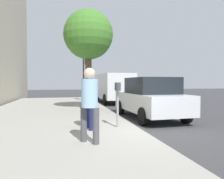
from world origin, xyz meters
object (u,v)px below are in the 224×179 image
object	(u,v)px
pedestrian_bystander	(90,99)
traffic_signal	(85,69)
pedestrian_at_meter	(90,95)
parked_van_far	(113,86)
street_tree	(88,35)
parking_meter	(118,95)
parked_sedan_near	(150,98)

from	to	relation	value
pedestrian_bystander	traffic_signal	distance (m)	11.20
pedestrian_at_meter	parked_van_far	xyz separation A→B (m)	(9.41, -2.86, 0.07)
parked_van_far	traffic_signal	world-z (taller)	traffic_signal
street_tree	traffic_signal	world-z (taller)	street_tree
parking_meter	parked_van_far	world-z (taller)	parked_van_far
street_tree	parked_van_far	bearing A→B (deg)	-26.33
pedestrian_bystander	street_tree	size ratio (longest dim) A/B	0.34
street_tree	parking_meter	bearing A→B (deg)	-174.59
pedestrian_at_meter	street_tree	bearing A→B (deg)	77.37
pedestrian_at_meter	parked_van_far	distance (m)	9.83
pedestrian_bystander	parked_sedan_near	size ratio (longest dim) A/B	0.39
parking_meter	parked_van_far	distance (m)	9.54
pedestrian_bystander	parked_van_far	distance (m)	11.27
pedestrian_bystander	traffic_signal	world-z (taller)	traffic_signal
pedestrian_bystander	street_tree	bearing A→B (deg)	41.91
pedestrian_at_meter	pedestrian_bystander	world-z (taller)	pedestrian_at_meter
parked_van_far	street_tree	world-z (taller)	street_tree
traffic_signal	parking_meter	bearing A→B (deg)	-179.11
pedestrian_at_meter	street_tree	distance (m)	5.36
parked_sedan_near	parking_meter	bearing A→B (deg)	137.30
pedestrian_at_meter	parked_van_far	world-z (taller)	parked_van_far
parking_meter	traffic_signal	size ratio (longest dim) A/B	0.39
street_tree	pedestrian_at_meter	bearing A→B (deg)	174.25
parking_meter	parked_van_far	xyz separation A→B (m)	(9.34, -1.97, 0.09)
pedestrian_at_meter	pedestrian_bystander	size ratio (longest dim) A/B	1.00
street_tree	pedestrian_bystander	bearing A→B (deg)	174.03
parking_meter	traffic_signal	bearing A→B (deg)	0.89
parked_van_far	street_tree	distance (m)	6.05
parking_meter	parked_sedan_near	xyz separation A→B (m)	(2.14, -1.98, -0.27)
parked_sedan_near	parked_van_far	size ratio (longest dim) A/B	0.85
pedestrian_at_meter	traffic_signal	xyz separation A→B (m)	(9.64, -0.74, 1.39)
pedestrian_at_meter	parking_meter	bearing A→B (deg)	-2.17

